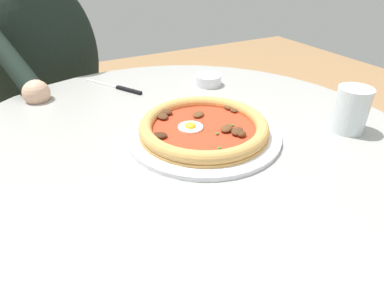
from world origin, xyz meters
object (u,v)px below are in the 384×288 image
(dining_table, at_px, (181,203))
(diner_person, at_px, (56,110))
(ramekin_capers, at_px, (208,80))
(cafe_chair_diner, at_px, (44,104))
(pizza_on_plate, at_px, (203,128))
(steak_knife, at_px, (122,88))
(water_glass, at_px, (350,112))

(dining_table, distance_m, diner_person, 0.72)
(ramekin_capers, bearing_deg, cafe_chair_diner, 126.03)
(dining_table, xyz_separation_m, pizza_on_plate, (0.06, 0.00, 0.18))
(pizza_on_plate, height_order, steak_knife, pizza_on_plate)
(cafe_chair_diner, bearing_deg, diner_person, -77.08)
(cafe_chair_diner, bearing_deg, water_glass, -60.24)
(steak_knife, xyz_separation_m, cafe_chair_diner, (-0.19, 0.50, -0.21))
(water_glass, relative_size, cafe_chair_diner, 0.11)
(dining_table, bearing_deg, pizza_on_plate, 3.88)
(cafe_chair_diner, bearing_deg, steak_knife, -68.86)
(steak_knife, bearing_deg, pizza_on_plate, -78.39)
(pizza_on_plate, bearing_deg, ramekin_capers, 57.01)
(water_glass, xyz_separation_m, steak_knife, (-0.36, 0.47, -0.04))
(ramekin_capers, bearing_deg, pizza_on_plate, -122.99)
(pizza_on_plate, distance_m, water_glass, 0.32)
(water_glass, height_order, diner_person, diner_person)
(water_glass, relative_size, steak_knife, 0.51)
(diner_person, xyz_separation_m, cafe_chair_diner, (-0.03, 0.14, -0.02))
(cafe_chair_diner, bearing_deg, pizza_on_plate, -72.62)
(water_glass, xyz_separation_m, diner_person, (-0.52, 0.83, -0.22))
(steak_knife, distance_m, cafe_chair_diner, 0.57)
(cafe_chair_diner, bearing_deg, ramekin_capers, -53.97)
(steak_knife, bearing_deg, cafe_chair_diner, 111.14)
(pizza_on_plate, bearing_deg, dining_table, -176.12)
(dining_table, bearing_deg, cafe_chair_diner, 103.61)
(pizza_on_plate, xyz_separation_m, cafe_chair_diner, (-0.26, 0.84, -0.22))
(pizza_on_plate, height_order, ramekin_capers, pizza_on_plate)
(water_glass, bearing_deg, diner_person, 122.14)
(dining_table, height_order, diner_person, diner_person)
(ramekin_capers, bearing_deg, dining_table, -130.93)
(ramekin_capers, xyz_separation_m, cafe_chair_diner, (-0.42, 0.58, -0.22))
(water_glass, height_order, ramekin_capers, water_glass)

